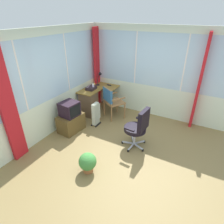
{
  "coord_description": "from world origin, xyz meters",
  "views": [
    {
      "loc": [
        -2.96,
        -1.32,
        2.78
      ],
      "look_at": [
        0.37,
        0.5,
        0.75
      ],
      "focal_mm": 30.08,
      "sensor_mm": 36.0,
      "label": 1
    }
  ],
  "objects_px": {
    "paper_tray": "(91,88)",
    "space_heater": "(96,114)",
    "desk": "(90,102)",
    "desk_lamp": "(100,77)",
    "wooden_armchair": "(111,99)",
    "office_chair": "(138,126)",
    "tv_on_stand": "(71,118)",
    "spray_bottle": "(93,86)",
    "potted_plant": "(88,162)",
    "tv_remote": "(109,85)"
  },
  "relations": [
    {
      "from": "desk",
      "to": "tv_on_stand",
      "type": "distance_m",
      "value": 0.99
    },
    {
      "from": "desk_lamp",
      "to": "office_chair",
      "type": "distance_m",
      "value": 2.37
    },
    {
      "from": "tv_on_stand",
      "to": "potted_plant",
      "type": "xyz_separation_m",
      "value": [
        -0.99,
        -1.22,
        -0.13
      ]
    },
    {
      "from": "spray_bottle",
      "to": "wooden_armchair",
      "type": "height_order",
      "value": "spray_bottle"
    },
    {
      "from": "spray_bottle",
      "to": "potted_plant",
      "type": "xyz_separation_m",
      "value": [
        -2.13,
        -1.26,
        -0.62
      ]
    },
    {
      "from": "office_chair",
      "to": "space_heater",
      "type": "height_order",
      "value": "office_chair"
    },
    {
      "from": "desk",
      "to": "desk_lamp",
      "type": "bearing_deg",
      "value": -0.54
    },
    {
      "from": "paper_tray",
      "to": "space_heater",
      "type": "height_order",
      "value": "paper_tray"
    },
    {
      "from": "tv_on_stand",
      "to": "space_heater",
      "type": "xyz_separation_m",
      "value": [
        0.57,
        -0.41,
        -0.03
      ]
    },
    {
      "from": "tv_remote",
      "to": "potted_plant",
      "type": "distance_m",
      "value": 2.91
    },
    {
      "from": "desk_lamp",
      "to": "paper_tray",
      "type": "height_order",
      "value": "desk_lamp"
    },
    {
      "from": "desk_lamp",
      "to": "potted_plant",
      "type": "relative_size",
      "value": 0.97
    },
    {
      "from": "wooden_armchair",
      "to": "tv_on_stand",
      "type": "height_order",
      "value": "wooden_armchair"
    },
    {
      "from": "wooden_armchair",
      "to": "tv_on_stand",
      "type": "bearing_deg",
      "value": 151.76
    },
    {
      "from": "tv_remote",
      "to": "paper_tray",
      "type": "distance_m",
      "value": 0.62
    },
    {
      "from": "desk_lamp",
      "to": "wooden_armchair",
      "type": "height_order",
      "value": "desk_lamp"
    },
    {
      "from": "desk",
      "to": "wooden_armchair",
      "type": "xyz_separation_m",
      "value": [
        0.09,
        -0.67,
        0.2
      ]
    },
    {
      "from": "tv_remote",
      "to": "office_chair",
      "type": "xyz_separation_m",
      "value": [
        -1.48,
        -1.58,
        -0.2
      ]
    },
    {
      "from": "desk",
      "to": "wooden_armchair",
      "type": "bearing_deg",
      "value": -82.08
    },
    {
      "from": "spray_bottle",
      "to": "tv_on_stand",
      "type": "height_order",
      "value": "spray_bottle"
    },
    {
      "from": "spray_bottle",
      "to": "paper_tray",
      "type": "distance_m",
      "value": 0.09
    },
    {
      "from": "office_chair",
      "to": "paper_tray",
      "type": "bearing_deg",
      "value": 63.45
    },
    {
      "from": "desk_lamp",
      "to": "tv_remote",
      "type": "relative_size",
      "value": 2.71
    },
    {
      "from": "wooden_armchair",
      "to": "tv_on_stand",
      "type": "distance_m",
      "value": 1.25
    },
    {
      "from": "desk",
      "to": "potted_plant",
      "type": "bearing_deg",
      "value": -146.4
    },
    {
      "from": "tv_on_stand",
      "to": "space_heater",
      "type": "distance_m",
      "value": 0.7
    },
    {
      "from": "desk",
      "to": "wooden_armchair",
      "type": "height_order",
      "value": "wooden_armchair"
    },
    {
      "from": "tv_remote",
      "to": "spray_bottle",
      "type": "relative_size",
      "value": 0.69
    },
    {
      "from": "space_heater",
      "to": "desk",
      "type": "bearing_deg",
      "value": 50.37
    },
    {
      "from": "desk_lamp",
      "to": "office_chair",
      "type": "xyz_separation_m",
      "value": [
        -1.41,
        -1.86,
        -0.46
      ]
    },
    {
      "from": "desk_lamp",
      "to": "spray_bottle",
      "type": "xyz_separation_m",
      "value": [
        -0.46,
        -0.04,
        -0.16
      ]
    },
    {
      "from": "desk_lamp",
      "to": "tv_remote",
      "type": "distance_m",
      "value": 0.38
    },
    {
      "from": "wooden_armchair",
      "to": "office_chair",
      "type": "xyz_separation_m",
      "value": [
        -0.88,
        -1.19,
        -0.05
      ]
    },
    {
      "from": "desk_lamp",
      "to": "tv_on_stand",
      "type": "relative_size",
      "value": 0.5
    },
    {
      "from": "tv_on_stand",
      "to": "tv_remote",
      "type": "bearing_deg",
      "value": -6.46
    },
    {
      "from": "spray_bottle",
      "to": "office_chair",
      "type": "height_order",
      "value": "office_chair"
    },
    {
      "from": "tv_on_stand",
      "to": "office_chair",
      "type": "bearing_deg",
      "value": -83.73
    },
    {
      "from": "desk",
      "to": "space_heater",
      "type": "xyz_separation_m",
      "value": [
        -0.41,
        -0.5,
        -0.07
      ]
    },
    {
      "from": "desk_lamp",
      "to": "tv_on_stand",
      "type": "height_order",
      "value": "desk_lamp"
    },
    {
      "from": "wooden_armchair",
      "to": "tv_on_stand",
      "type": "relative_size",
      "value": 1.16
    },
    {
      "from": "wooden_armchair",
      "to": "office_chair",
      "type": "height_order",
      "value": "office_chair"
    },
    {
      "from": "wooden_armchair",
      "to": "potted_plant",
      "type": "xyz_separation_m",
      "value": [
        -2.07,
        -0.64,
        -0.38
      ]
    },
    {
      "from": "desk",
      "to": "office_chair",
      "type": "bearing_deg",
      "value": -113.02
    },
    {
      "from": "paper_tray",
      "to": "potted_plant",
      "type": "bearing_deg",
      "value": -147.97
    },
    {
      "from": "space_heater",
      "to": "potted_plant",
      "type": "height_order",
      "value": "space_heater"
    },
    {
      "from": "potted_plant",
      "to": "tv_on_stand",
      "type": "bearing_deg",
      "value": 51.04
    },
    {
      "from": "tv_on_stand",
      "to": "desk_lamp",
      "type": "bearing_deg",
      "value": 3.03
    },
    {
      "from": "desk",
      "to": "space_heater",
      "type": "relative_size",
      "value": 1.77
    },
    {
      "from": "desk",
      "to": "spray_bottle",
      "type": "bearing_deg",
      "value": -16.5
    },
    {
      "from": "desk",
      "to": "tv_on_stand",
      "type": "height_order",
      "value": "tv_on_stand"
    }
  ]
}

